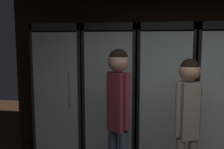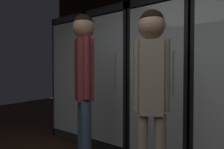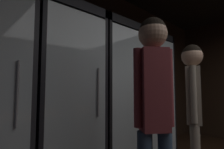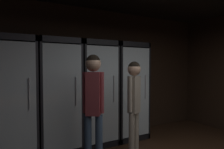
{
  "view_description": "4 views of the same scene",
  "coord_description": "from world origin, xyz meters",
  "px_view_note": "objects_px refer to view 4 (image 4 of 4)",
  "views": [
    {
      "loc": [
        -0.56,
        -1.01,
        1.81
      ],
      "look_at": [
        -1.21,
        2.44,
        1.36
      ],
      "focal_mm": 40.63,
      "sensor_mm": 36.0,
      "label": 1
    },
    {
      "loc": [
        0.28,
        0.29,
        1.16
      ],
      "look_at": [
        -1.2,
        2.49,
        1.1
      ],
      "focal_mm": 28.34,
      "sensor_mm": 36.0,
      "label": 2
    },
    {
      "loc": [
        -2.15,
        0.87,
        1.17
      ],
      "look_at": [
        -0.64,
        2.51,
        1.35
      ],
      "focal_mm": 28.04,
      "sensor_mm": 36.0,
      "label": 3
    },
    {
      "loc": [
        -2.24,
        -1.11,
        1.58
      ],
      "look_at": [
        -0.14,
        2.59,
        1.4
      ],
      "focal_mm": 33.17,
      "sensor_mm": 36.0,
      "label": 4
    }
  ],
  "objects_px": {
    "cooler_left": "(57,96)",
    "cooler_center": "(95,94)",
    "cooler_far_left": "(12,99)",
    "shopper_near": "(134,97)",
    "shopper_far": "(93,99)",
    "cooler_right": "(126,91)"
  },
  "relations": [
    {
      "from": "cooler_center",
      "to": "shopper_far",
      "type": "height_order",
      "value": "cooler_center"
    },
    {
      "from": "cooler_far_left",
      "to": "shopper_near",
      "type": "height_order",
      "value": "cooler_far_left"
    },
    {
      "from": "cooler_left",
      "to": "shopper_far",
      "type": "distance_m",
      "value": 1.08
    },
    {
      "from": "cooler_far_left",
      "to": "cooler_center",
      "type": "distance_m",
      "value": 1.53
    },
    {
      "from": "cooler_far_left",
      "to": "cooler_right",
      "type": "xyz_separation_m",
      "value": [
        2.29,
        0.0,
        -0.0
      ]
    },
    {
      "from": "cooler_far_left",
      "to": "cooler_center",
      "type": "relative_size",
      "value": 1.0
    },
    {
      "from": "cooler_center",
      "to": "cooler_right",
      "type": "bearing_deg",
      "value": -0.01
    },
    {
      "from": "cooler_center",
      "to": "shopper_far",
      "type": "xyz_separation_m",
      "value": [
        -0.51,
        -1.05,
        0.08
      ]
    },
    {
      "from": "shopper_far",
      "to": "cooler_center",
      "type": "bearing_deg",
      "value": 63.94
    },
    {
      "from": "cooler_left",
      "to": "cooler_right",
      "type": "distance_m",
      "value": 1.53
    },
    {
      "from": "cooler_right",
      "to": "cooler_left",
      "type": "bearing_deg",
      "value": 179.98
    },
    {
      "from": "cooler_far_left",
      "to": "shopper_far",
      "type": "height_order",
      "value": "cooler_far_left"
    },
    {
      "from": "cooler_center",
      "to": "shopper_far",
      "type": "distance_m",
      "value": 1.17
    },
    {
      "from": "shopper_far",
      "to": "shopper_near",
      "type": "bearing_deg",
      "value": 0.06
    },
    {
      "from": "cooler_right",
      "to": "shopper_far",
      "type": "distance_m",
      "value": 1.65
    },
    {
      "from": "cooler_far_left",
      "to": "shopper_near",
      "type": "distance_m",
      "value": 2.04
    },
    {
      "from": "cooler_left",
      "to": "cooler_center",
      "type": "height_order",
      "value": "same"
    },
    {
      "from": "shopper_near",
      "to": "cooler_right",
      "type": "bearing_deg",
      "value": 62.67
    },
    {
      "from": "cooler_right",
      "to": "cooler_far_left",
      "type": "bearing_deg",
      "value": -179.92
    },
    {
      "from": "cooler_far_left",
      "to": "cooler_left",
      "type": "distance_m",
      "value": 0.76
    },
    {
      "from": "cooler_far_left",
      "to": "cooler_center",
      "type": "height_order",
      "value": "same"
    },
    {
      "from": "cooler_far_left",
      "to": "cooler_right",
      "type": "height_order",
      "value": "same"
    }
  ]
}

